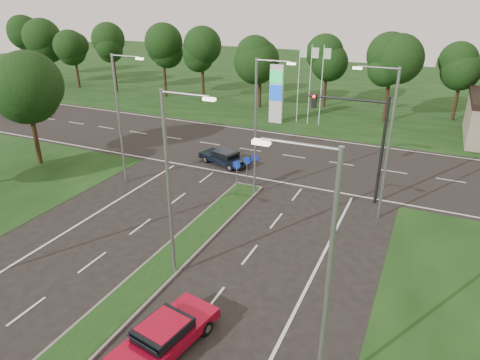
% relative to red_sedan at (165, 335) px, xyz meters
% --- Properties ---
extents(ground, '(160.00, 160.00, 0.00)m').
position_rel_red_sedan_xyz_m(ground, '(-3.12, -1.76, -0.66)').
color(ground, black).
rests_on(ground, ground).
extents(verge_far, '(160.00, 50.00, 0.02)m').
position_rel_red_sedan_xyz_m(verge_far, '(-3.12, 53.24, -0.66)').
color(verge_far, black).
rests_on(verge_far, ground).
extents(cross_road, '(160.00, 12.00, 0.02)m').
position_rel_red_sedan_xyz_m(cross_road, '(-3.12, 22.24, -0.66)').
color(cross_road, black).
rests_on(cross_road, ground).
extents(median_kerb, '(2.00, 26.00, 0.12)m').
position_rel_red_sedan_xyz_m(median_kerb, '(-3.12, 2.24, -0.60)').
color(median_kerb, slate).
rests_on(median_kerb, ground).
extents(streetlight_median_near, '(2.53, 0.22, 9.00)m').
position_rel_red_sedan_xyz_m(streetlight_median_near, '(-2.12, 4.24, 4.42)').
color(streetlight_median_near, gray).
rests_on(streetlight_median_near, ground).
extents(streetlight_median_far, '(2.53, 0.22, 9.00)m').
position_rel_red_sedan_xyz_m(streetlight_median_far, '(-2.12, 14.24, 4.42)').
color(streetlight_median_far, gray).
rests_on(streetlight_median_far, ground).
extents(streetlight_left_far, '(2.53, 0.22, 9.00)m').
position_rel_red_sedan_xyz_m(streetlight_left_far, '(-11.42, 12.24, 4.42)').
color(streetlight_left_far, gray).
rests_on(streetlight_left_far, ground).
extents(streetlight_right_far, '(2.53, 0.22, 9.00)m').
position_rel_red_sedan_xyz_m(streetlight_right_far, '(5.68, 14.24, 4.42)').
color(streetlight_right_far, gray).
rests_on(streetlight_right_far, ground).
extents(streetlight_right_near, '(2.53, 0.22, 9.00)m').
position_rel_red_sedan_xyz_m(streetlight_right_near, '(5.68, 0.24, 4.42)').
color(streetlight_right_near, gray).
rests_on(streetlight_right_near, ground).
extents(traffic_signal, '(5.10, 0.42, 7.00)m').
position_rel_red_sedan_xyz_m(traffic_signal, '(4.07, 16.24, 3.99)').
color(traffic_signal, black).
rests_on(traffic_signal, ground).
extents(median_signs, '(1.16, 1.76, 2.38)m').
position_rel_red_sedan_xyz_m(median_signs, '(-3.12, 14.64, 1.05)').
color(median_signs, gray).
rests_on(median_signs, ground).
extents(gas_pylon, '(5.80, 1.26, 8.00)m').
position_rel_red_sedan_xyz_m(gas_pylon, '(-6.91, 31.29, 2.53)').
color(gas_pylon, silver).
rests_on(gas_pylon, ground).
extents(tree_left_far, '(5.20, 5.20, 8.86)m').
position_rel_red_sedan_xyz_m(tree_left_far, '(-21.02, 12.17, 5.45)').
color(tree_left_far, black).
rests_on(tree_left_far, ground).
extents(treeline_far, '(6.00, 6.00, 9.90)m').
position_rel_red_sedan_xyz_m(treeline_far, '(-3.02, 38.17, 6.17)').
color(treeline_far, black).
rests_on(treeline_far, ground).
extents(red_sedan, '(2.57, 4.72, 1.23)m').
position_rel_red_sedan_xyz_m(red_sedan, '(0.00, 0.00, 0.00)').
color(red_sedan, maroon).
rests_on(red_sedan, ground).
extents(navy_sedan, '(4.46, 2.82, 1.14)m').
position_rel_red_sedan_xyz_m(navy_sedan, '(-6.61, 18.24, -0.05)').
color(navy_sedan, black).
rests_on(navy_sedan, ground).
extents(far_car_a, '(4.92, 3.03, 1.32)m').
position_rel_red_sedan_xyz_m(far_car_a, '(-33.26, 21.37, 0.05)').
color(far_car_a, '#A2A2A2').
rests_on(far_car_a, ground).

